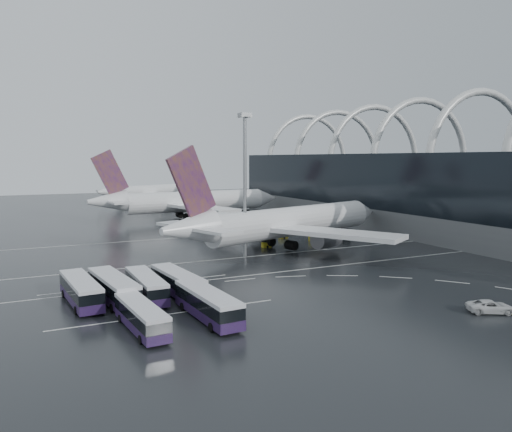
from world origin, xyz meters
name	(u,v)px	position (x,y,z in m)	size (l,w,h in m)	color
ground	(279,269)	(0.00, 0.00, 0.00)	(420.00, 420.00, 0.00)	black
terminal	(453,189)	(61.56, 19.84, 10.87)	(42.00, 160.00, 34.90)	#545759
lane_marking_near	(285,271)	(0.00, -2.00, 0.01)	(120.00, 0.25, 0.01)	silver
lane_marking_mid	(250,257)	(0.00, 12.00, 0.01)	(120.00, 0.25, 0.01)	silver
lane_marking_far	(201,236)	(0.00, 40.00, 0.01)	(120.00, 0.25, 0.01)	silver
bus_bay_line_south	(168,314)	(-24.00, -16.00, 0.01)	(28.00, 0.25, 0.01)	silver
bus_bay_line_north	(139,284)	(-24.00, 0.00, 0.01)	(28.00, 0.25, 0.01)	silver
airliner_main	(284,223)	(10.24, 17.04, 5.27)	(60.87, 52.73, 21.06)	white
airliner_gate_b	(187,202)	(7.53, 73.81, 5.34)	(61.42, 55.17, 21.33)	white
airliner_gate_c	(151,192)	(11.76, 135.41, 4.71)	(50.36, 46.01, 18.84)	white
bus_row_near_a	(81,290)	(-32.95, -6.87, 1.82)	(4.10, 13.67, 3.32)	#29133D
bus_row_near_b	(113,288)	(-28.97, -7.63, 1.89)	(4.66, 14.19, 3.43)	#29133D
bus_row_near_c	(146,286)	(-24.71, -7.89, 1.75)	(3.17, 12.96, 3.19)	#29133D
bus_row_near_d	(178,282)	(-20.41, -8.23, 1.79)	(4.22, 13.45, 3.26)	#29133D
bus_row_far_a	(141,316)	(-28.24, -20.35, 1.63)	(3.61, 12.21, 2.96)	#29133D
bus_row_far_c	(208,304)	(-20.30, -19.67, 1.84)	(3.86, 13.75, 3.35)	#29133D
van_curve_a	(491,307)	(11.61, -32.60, 0.78)	(2.58, 5.60, 1.56)	silver
floodlight_mast	(245,167)	(-0.52, 12.99, 17.13)	(2.09, 2.09, 27.23)	gray
gse_cart_belly_a	(314,238)	(20.87, 21.93, 0.61)	(2.24, 1.32, 1.22)	gold
gse_cart_belly_b	(321,234)	(26.71, 28.06, 0.52)	(1.92, 1.13, 1.05)	slate
gse_cart_belly_c	(266,245)	(7.53, 19.68, 0.53)	(1.94, 1.15, 1.06)	gold
gse_cart_belly_d	(338,237)	(26.98, 21.28, 0.53)	(1.94, 1.15, 1.06)	slate
gse_cart_belly_e	(283,236)	(16.48, 28.52, 0.54)	(1.99, 1.18, 1.09)	gold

